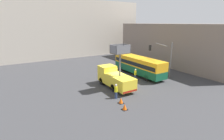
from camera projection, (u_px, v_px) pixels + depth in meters
name	position (u px, v px, depth m)	size (l,w,h in m)	color
ground_plane	(117.00, 85.00, 26.08)	(120.00, 120.00, 0.00)	#38383A
building_backdrop_far	(61.00, 29.00, 47.39)	(44.00, 10.00, 14.74)	#BCB2A3
building_backdrop_side	(177.00, 44.00, 38.86)	(10.00, 28.00, 8.77)	gray
utility_truck	(115.00, 77.00, 24.67)	(2.30, 6.70, 6.25)	yellow
city_bus	(139.00, 65.00, 30.75)	(2.58, 11.07, 3.14)	#145638
traffic_light_pole	(163.00, 54.00, 28.67)	(3.85, 3.60, 5.85)	slate
road_worker_near_truck	(116.00, 91.00, 21.15)	(0.38, 0.38, 1.87)	navy
road_worker_directing	(135.00, 74.00, 28.13)	(0.38, 0.38, 1.84)	navy
traffic_cone_near_truck	(121.00, 101.00, 20.04)	(0.62, 0.62, 0.71)	black
traffic_cone_mid_road	(125.00, 107.00, 18.54)	(0.59, 0.59, 0.68)	black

